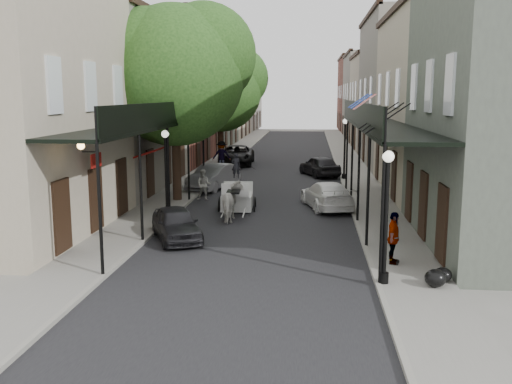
% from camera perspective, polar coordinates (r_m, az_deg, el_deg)
% --- Properties ---
extents(ground, '(140.00, 140.00, 0.00)m').
position_cam_1_polar(ground, '(18.45, -1.01, -7.03)').
color(ground, gray).
rests_on(ground, ground).
extents(road, '(8.00, 90.00, 0.01)m').
position_cam_1_polar(road, '(37.97, 2.42, 1.71)').
color(road, black).
rests_on(road, ground).
extents(sidewalk_left, '(2.20, 90.00, 0.12)m').
position_cam_1_polar(sidewalk_left, '(38.56, -5.02, 1.89)').
color(sidewalk_left, gray).
rests_on(sidewalk_left, ground).
extents(sidewalk_right, '(2.20, 90.00, 0.12)m').
position_cam_1_polar(sidewalk_right, '(38.03, 9.97, 1.67)').
color(sidewalk_right, gray).
rests_on(sidewalk_right, ground).
extents(building_row_left, '(5.00, 80.00, 10.50)m').
position_cam_1_polar(building_row_left, '(48.71, -7.17, 9.62)').
color(building_row_left, '#AD9F8A').
rests_on(building_row_left, ground).
extents(building_row_right, '(5.00, 80.00, 10.50)m').
position_cam_1_polar(building_row_right, '(48.00, 13.59, 9.42)').
color(building_row_right, slate).
rests_on(building_row_right, ground).
extents(gallery_left, '(2.20, 18.05, 4.88)m').
position_cam_1_polar(gallery_left, '(25.48, -10.05, 6.76)').
color(gallery_left, black).
rests_on(gallery_left, sidewalk_left).
extents(gallery_right, '(2.20, 18.05, 4.88)m').
position_cam_1_polar(gallery_right, '(24.71, 12.03, 6.60)').
color(gallery_right, black).
rests_on(gallery_right, sidewalk_right).
extents(tree_near, '(7.31, 6.80, 9.63)m').
position_cam_1_polar(tree_near, '(28.43, -7.27, 12.04)').
color(tree_near, '#382619').
rests_on(tree_near, sidewalk_left).
extents(tree_far, '(6.45, 6.00, 8.61)m').
position_cam_1_polar(tree_far, '(42.19, -3.07, 10.46)').
color(tree_far, '#382619').
rests_on(tree_far, sidewalk_left).
extents(lamppost_right_near, '(0.32, 0.32, 3.71)m').
position_cam_1_polar(lamppost_right_near, '(16.02, 12.87, -2.30)').
color(lamppost_right_near, black).
rests_on(lamppost_right_near, sidewalk_right).
extents(lamppost_left, '(0.32, 0.32, 3.71)m').
position_cam_1_polar(lamppost_left, '(24.55, -8.97, 1.98)').
color(lamppost_left, black).
rests_on(lamppost_left, sidewalk_left).
extents(lamppost_right_far, '(0.32, 0.32, 3.71)m').
position_cam_1_polar(lamppost_right_far, '(35.75, 8.86, 4.40)').
color(lamppost_right_far, black).
rests_on(lamppost_right_far, sidewalk_right).
extents(horse, '(0.99, 1.98, 1.64)m').
position_cam_1_polar(horse, '(24.19, -2.27, -0.98)').
color(horse, silver).
rests_on(horse, ground).
extents(carriage, '(1.79, 2.49, 2.74)m').
position_cam_1_polar(carriage, '(26.65, -1.85, 0.56)').
color(carriage, black).
rests_on(carriage, ground).
extents(pedestrian_walking, '(0.76, 0.59, 1.56)m').
position_cam_1_polar(pedestrian_walking, '(29.01, -5.24, 0.72)').
color(pedestrian_walking, '#AEADA4').
rests_on(pedestrian_walking, ground).
extents(pedestrian_sidewalk_left, '(1.39, 0.97, 1.97)m').
position_cam_1_polar(pedestrian_sidewalk_left, '(39.99, -3.47, 3.70)').
color(pedestrian_sidewalk_left, gray).
rests_on(pedestrian_sidewalk_left, sidewalk_left).
extents(pedestrian_sidewalk_right, '(0.63, 1.03, 1.64)m').
position_cam_1_polar(pedestrian_sidewalk_right, '(18.17, 13.58, -4.50)').
color(pedestrian_sidewalk_right, gray).
rests_on(pedestrian_sidewalk_right, sidewalk_right).
extents(car_left_near, '(2.80, 3.89, 1.23)m').
position_cam_1_polar(car_left_near, '(21.23, -7.99, -3.16)').
color(car_left_near, black).
rests_on(car_left_near, ground).
extents(car_left_mid, '(2.64, 4.54, 1.42)m').
position_cam_1_polar(car_left_mid, '(32.35, -4.28, 1.54)').
color(car_left_mid, gray).
rests_on(car_left_mid, ground).
extents(car_left_far, '(2.66, 5.40, 1.47)m').
position_cam_1_polar(car_left_far, '(43.42, -1.95, 3.71)').
color(car_left_far, black).
rests_on(car_left_far, ground).
extents(car_right_near, '(2.76, 4.70, 1.28)m').
position_cam_1_polar(car_right_near, '(26.97, 7.10, -0.32)').
color(car_right_near, white).
rests_on(car_right_near, ground).
extents(car_right_far, '(3.01, 4.34, 1.37)m').
position_cam_1_polar(car_right_far, '(37.57, 6.37, 2.62)').
color(car_right_far, black).
rests_on(car_right_far, ground).
extents(trash_bags, '(0.85, 1.00, 0.50)m').
position_cam_1_polar(trash_bags, '(16.68, 17.77, -8.08)').
color(trash_bags, black).
rests_on(trash_bags, sidewalk_right).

